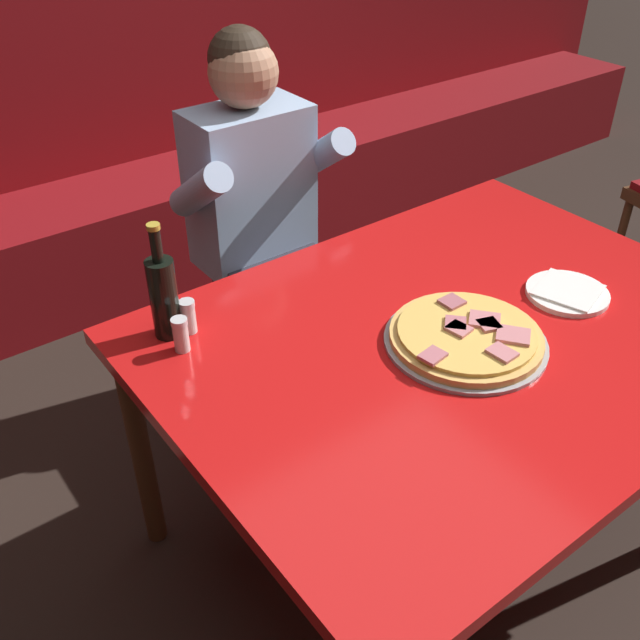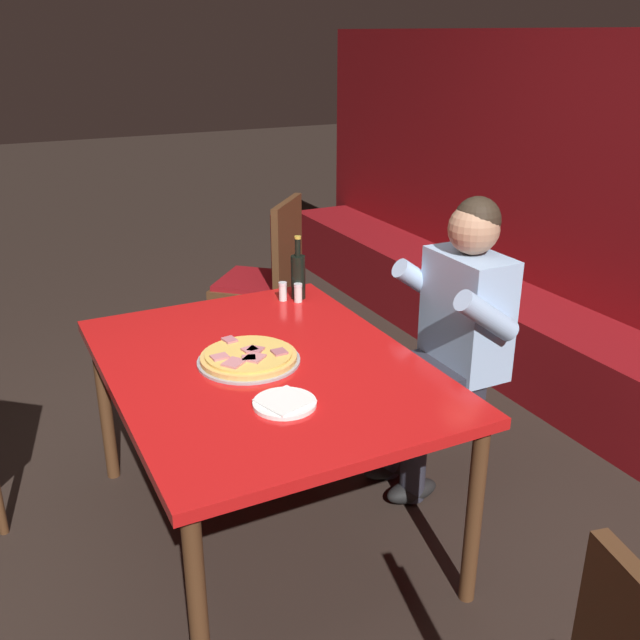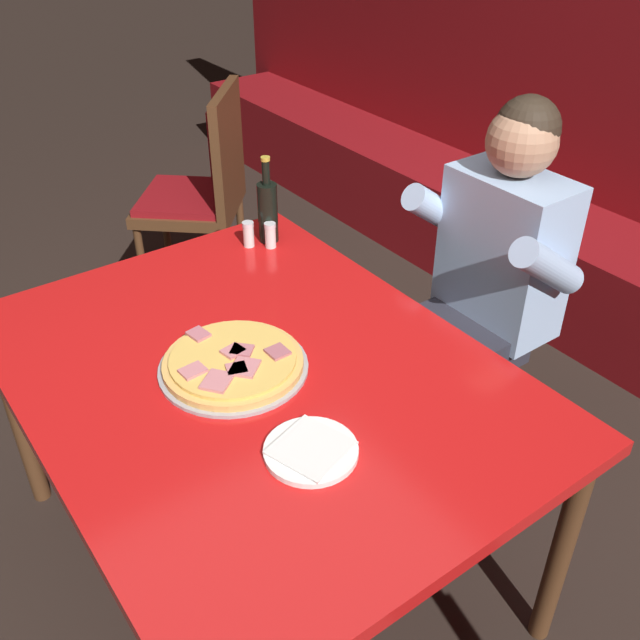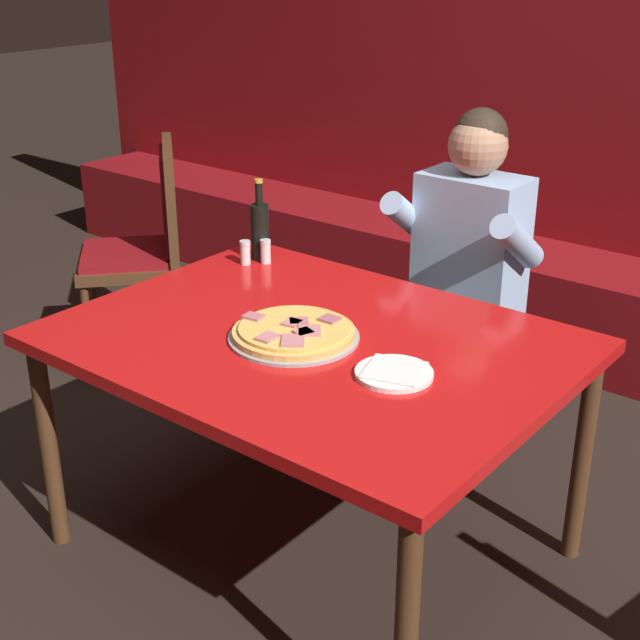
{
  "view_description": "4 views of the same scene",
  "coord_description": "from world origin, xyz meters",
  "px_view_note": "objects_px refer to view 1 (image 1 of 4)",
  "views": [
    {
      "loc": [
        -1.1,
        -0.9,
        1.76
      ],
      "look_at": [
        -0.21,
        0.28,
        0.71
      ],
      "focal_mm": 40.0,
      "sensor_mm": 36.0,
      "label": 1
    },
    {
      "loc": [
        2.21,
        -0.87,
        1.88
      ],
      "look_at": [
        -0.03,
        0.25,
        0.86
      ],
      "focal_mm": 40.0,
      "sensor_mm": 36.0,
      "label": 2
    },
    {
      "loc": [
        1.25,
        -0.71,
        1.87
      ],
      "look_at": [
        0.11,
        0.12,
        0.91
      ],
      "focal_mm": 40.0,
      "sensor_mm": 36.0,
      "label": 3
    },
    {
      "loc": [
        1.48,
        -1.83,
        1.83
      ],
      "look_at": [
        -0.02,
        0.06,
        0.77
      ],
      "focal_mm": 50.0,
      "sensor_mm": 36.0,
      "label": 4
    }
  ],
  "objects_px": {
    "beer_bottle": "(163,295)",
    "shaker_parmesan": "(188,318)",
    "plate_white_paper": "(567,293)",
    "pizza": "(466,337)",
    "main_dining_table": "(458,351)",
    "diner_seated_blue_shirt": "(266,218)",
    "shaker_black_pepper": "(181,336)"
  },
  "relations": [
    {
      "from": "shaker_black_pepper",
      "to": "plate_white_paper",
      "type": "bearing_deg",
      "value": -23.52
    },
    {
      "from": "shaker_parmesan",
      "to": "pizza",
      "type": "bearing_deg",
      "value": -41.19
    },
    {
      "from": "main_dining_table",
      "to": "beer_bottle",
      "type": "relative_size",
      "value": 4.98
    },
    {
      "from": "pizza",
      "to": "shaker_black_pepper",
      "type": "height_order",
      "value": "shaker_black_pepper"
    },
    {
      "from": "beer_bottle",
      "to": "shaker_parmesan",
      "type": "xyz_separation_m",
      "value": [
        0.04,
        -0.02,
        -0.07
      ]
    },
    {
      "from": "main_dining_table",
      "to": "beer_bottle",
      "type": "xyz_separation_m",
      "value": [
        -0.57,
        0.41,
        0.18
      ]
    },
    {
      "from": "main_dining_table",
      "to": "plate_white_paper",
      "type": "bearing_deg",
      "value": -10.25
    },
    {
      "from": "main_dining_table",
      "to": "beer_bottle",
      "type": "height_order",
      "value": "beer_bottle"
    },
    {
      "from": "beer_bottle",
      "to": "main_dining_table",
      "type": "bearing_deg",
      "value": -35.68
    },
    {
      "from": "plate_white_paper",
      "to": "diner_seated_blue_shirt",
      "type": "distance_m",
      "value": 0.97
    },
    {
      "from": "main_dining_table",
      "to": "shaker_black_pepper",
      "type": "relative_size",
      "value": 16.89
    },
    {
      "from": "pizza",
      "to": "beer_bottle",
      "type": "bearing_deg",
      "value": 139.88
    },
    {
      "from": "shaker_parmesan",
      "to": "shaker_black_pepper",
      "type": "bearing_deg",
      "value": -131.64
    },
    {
      "from": "pizza",
      "to": "beer_bottle",
      "type": "distance_m",
      "value": 0.71
    },
    {
      "from": "shaker_parmesan",
      "to": "main_dining_table",
      "type": "bearing_deg",
      "value": -36.43
    },
    {
      "from": "main_dining_table",
      "to": "pizza",
      "type": "relative_size",
      "value": 3.81
    },
    {
      "from": "shaker_black_pepper",
      "to": "shaker_parmesan",
      "type": "bearing_deg",
      "value": 48.36
    },
    {
      "from": "plate_white_paper",
      "to": "shaker_parmesan",
      "type": "xyz_separation_m",
      "value": [
        -0.85,
        0.45,
        0.03
      ]
    },
    {
      "from": "pizza",
      "to": "diner_seated_blue_shirt",
      "type": "distance_m",
      "value": 0.89
    },
    {
      "from": "beer_bottle",
      "to": "diner_seated_blue_shirt",
      "type": "bearing_deg",
      "value": 37.92
    },
    {
      "from": "plate_white_paper",
      "to": "diner_seated_blue_shirt",
      "type": "relative_size",
      "value": 0.16
    },
    {
      "from": "main_dining_table",
      "to": "pizza",
      "type": "height_order",
      "value": "pizza"
    },
    {
      "from": "plate_white_paper",
      "to": "shaker_parmesan",
      "type": "distance_m",
      "value": 0.96
    },
    {
      "from": "diner_seated_blue_shirt",
      "to": "pizza",
      "type": "bearing_deg",
      "value": -91.61
    },
    {
      "from": "plate_white_paper",
      "to": "diner_seated_blue_shirt",
      "type": "xyz_separation_m",
      "value": [
        -0.33,
        0.9,
        -0.05
      ]
    },
    {
      "from": "pizza",
      "to": "shaker_black_pepper",
      "type": "xyz_separation_m",
      "value": [
        -0.54,
        0.38,
        0.02
      ]
    },
    {
      "from": "main_dining_table",
      "to": "plate_white_paper",
      "type": "height_order",
      "value": "plate_white_paper"
    },
    {
      "from": "beer_bottle",
      "to": "pizza",
      "type": "bearing_deg",
      "value": -40.12
    },
    {
      "from": "shaker_parmesan",
      "to": "beer_bottle",
      "type": "bearing_deg",
      "value": 154.23
    },
    {
      "from": "beer_bottle",
      "to": "shaker_parmesan",
      "type": "bearing_deg",
      "value": -25.77
    },
    {
      "from": "plate_white_paper",
      "to": "shaker_black_pepper",
      "type": "height_order",
      "value": "shaker_black_pepper"
    },
    {
      "from": "pizza",
      "to": "shaker_parmesan",
      "type": "xyz_separation_m",
      "value": [
        -0.49,
        0.43,
        0.02
      ]
    }
  ]
}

